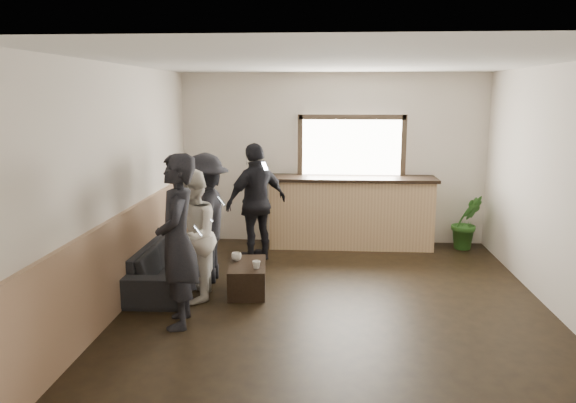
# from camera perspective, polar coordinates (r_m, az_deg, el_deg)

# --- Properties ---
(ground) EXTENTS (5.00, 6.00, 0.01)m
(ground) POSITION_cam_1_polar(r_m,az_deg,el_deg) (6.74, 4.66, -10.56)
(ground) COLOR black
(room_shell) EXTENTS (5.01, 6.01, 2.80)m
(room_shell) POSITION_cam_1_polar(r_m,az_deg,el_deg) (6.38, -1.77, 1.94)
(room_shell) COLOR silver
(room_shell) RESTS_ON ground
(bar_counter) EXTENTS (2.70, 0.68, 2.13)m
(bar_counter) POSITION_cam_1_polar(r_m,az_deg,el_deg) (9.16, 6.40, -0.63)
(bar_counter) COLOR tan
(bar_counter) RESTS_ON ground
(sofa) EXTENTS (0.76, 1.87, 0.54)m
(sofa) POSITION_cam_1_polar(r_m,az_deg,el_deg) (7.50, -12.13, -6.34)
(sofa) COLOR black
(sofa) RESTS_ON ground
(coffee_table) EXTENTS (0.53, 0.86, 0.36)m
(coffee_table) POSITION_cam_1_polar(r_m,az_deg,el_deg) (7.16, -4.14, -7.70)
(coffee_table) COLOR black
(coffee_table) RESTS_ON ground
(cup_a) EXTENTS (0.13, 0.13, 0.10)m
(cup_a) POSITION_cam_1_polar(r_m,az_deg,el_deg) (7.23, -5.26, -5.60)
(cup_a) COLOR silver
(cup_a) RESTS_ON coffee_table
(cup_b) EXTENTS (0.13, 0.13, 0.09)m
(cup_b) POSITION_cam_1_polar(r_m,az_deg,el_deg) (6.90, -3.23, -6.43)
(cup_b) COLOR silver
(cup_b) RESTS_ON coffee_table
(potted_plant) EXTENTS (0.54, 0.47, 0.88)m
(potted_plant) POSITION_cam_1_polar(r_m,az_deg,el_deg) (9.43, 17.70, -2.01)
(potted_plant) COLOR #2D6623
(potted_plant) RESTS_ON ground
(person_a) EXTENTS (0.56, 0.75, 1.86)m
(person_a) POSITION_cam_1_polar(r_m,az_deg,el_deg) (6.04, -11.17, -4.00)
(person_a) COLOR black
(person_a) RESTS_ON ground
(person_b) EXTENTS (0.69, 0.84, 1.59)m
(person_b) POSITION_cam_1_polar(r_m,az_deg,el_deg) (6.78, -9.80, -3.51)
(person_b) COLOR beige
(person_b) RESTS_ON ground
(person_c) EXTENTS (0.65, 1.11, 1.71)m
(person_c) POSITION_cam_1_polar(r_m,az_deg,el_deg) (7.44, -8.38, -1.68)
(person_c) COLOR black
(person_c) RESTS_ON ground
(person_d) EXTENTS (1.06, 1.01, 1.76)m
(person_d) POSITION_cam_1_polar(r_m,az_deg,el_deg) (8.30, -3.21, -0.10)
(person_d) COLOR black
(person_d) RESTS_ON ground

